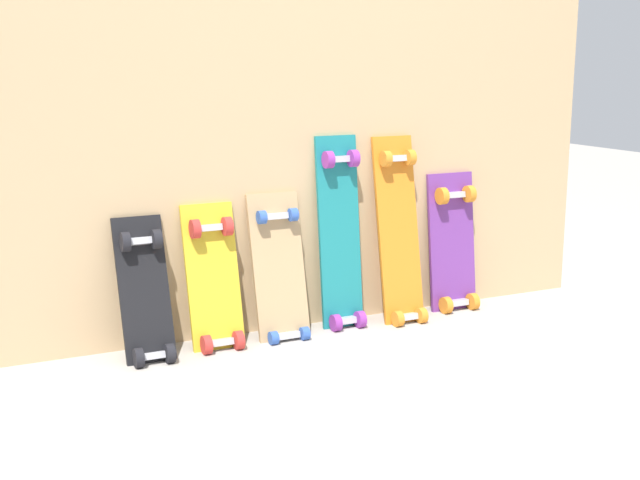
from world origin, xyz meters
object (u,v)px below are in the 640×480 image
object	(u,v)px
skateboard_teal	(341,240)
skateboard_orange	(399,238)
skateboard_yellow	(214,285)
skateboard_purple	(453,249)
skateboard_black	(146,298)
skateboard_natural	(280,276)

from	to	relation	value
skateboard_teal	skateboard_orange	size ratio (longest dim) A/B	1.01
skateboard_yellow	skateboard_purple	xyz separation A→B (m)	(1.05, 0.03, 0.03)
skateboard_yellow	skateboard_black	bearing A→B (deg)	-175.55
skateboard_orange	skateboard_purple	world-z (taller)	skateboard_orange
skateboard_teal	skateboard_orange	xyz separation A→B (m)	(0.25, -0.03, -0.01)
skateboard_black	skateboard_yellow	size ratio (longest dim) A/B	0.96
skateboard_black	skateboard_teal	size ratio (longest dim) A/B	0.69
skateboard_black	skateboard_yellow	xyz separation A→B (m)	(0.26, 0.02, 0.01)
skateboard_orange	skateboard_purple	xyz separation A→B (m)	(0.28, 0.03, -0.08)
skateboard_natural	skateboard_purple	size ratio (longest dim) A/B	0.98
skateboard_purple	skateboard_natural	bearing A→B (deg)	-177.79
skateboard_black	skateboard_natural	xyz separation A→B (m)	(0.51, 0.02, 0.02)
skateboard_black	skateboard_teal	xyz separation A→B (m)	(0.78, 0.05, 0.13)
skateboard_black	skateboard_purple	size ratio (longest dim) A/B	0.88
skateboard_yellow	skateboard_natural	bearing A→B (deg)	0.35
skateboard_black	skateboard_orange	bearing A→B (deg)	0.99
skateboard_black	skateboard_teal	bearing A→B (deg)	3.40
skateboard_yellow	skateboard_natural	world-z (taller)	skateboard_natural
skateboard_yellow	skateboard_teal	bearing A→B (deg)	2.89
skateboard_orange	skateboard_black	bearing A→B (deg)	-179.01
skateboard_black	skateboard_purple	xyz separation A→B (m)	(1.31, 0.05, 0.04)
skateboard_black	skateboard_yellow	world-z (taller)	skateboard_yellow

